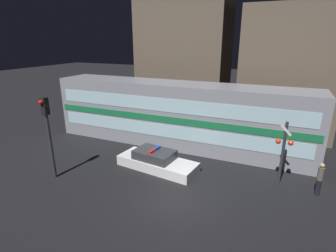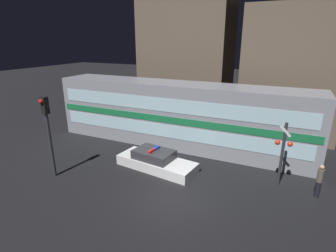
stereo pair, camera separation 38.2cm
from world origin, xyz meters
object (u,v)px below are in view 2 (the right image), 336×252
police_car (156,161)px  pedestrian (319,181)px  traffic_light_corner (48,128)px  crossing_signal_near (283,151)px  train (177,115)px

police_car → pedestrian: (8.49, 0.64, 0.43)m
traffic_light_corner → pedestrian: bearing=16.4°
police_car → traffic_light_corner: bearing=-138.3°
crossing_signal_near → pedestrian: bearing=-12.4°
train → pedestrian: (8.84, -3.40, -1.36)m
train → traffic_light_corner: bearing=-120.9°
police_car → pedestrian: 8.52m
train → police_car: size_ratio=3.70×
police_car → traffic_light_corner: size_ratio=1.10×
police_car → crossing_signal_near: 6.96m
traffic_light_corner → crossing_signal_near: bearing=20.5°
pedestrian → crossing_signal_near: size_ratio=0.50×
pedestrian → traffic_light_corner: size_ratio=0.38×
crossing_signal_near → traffic_light_corner: (-11.43, -4.27, 0.87)m
traffic_light_corner → police_car: bearing=34.5°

